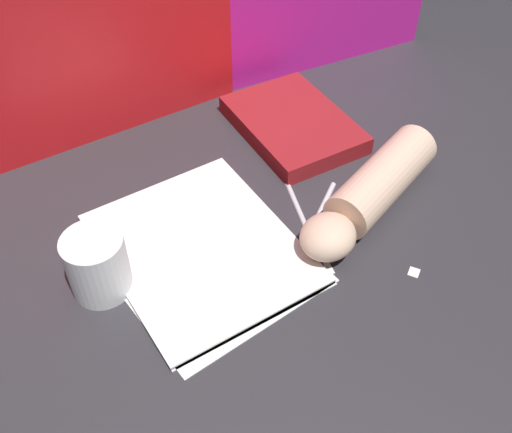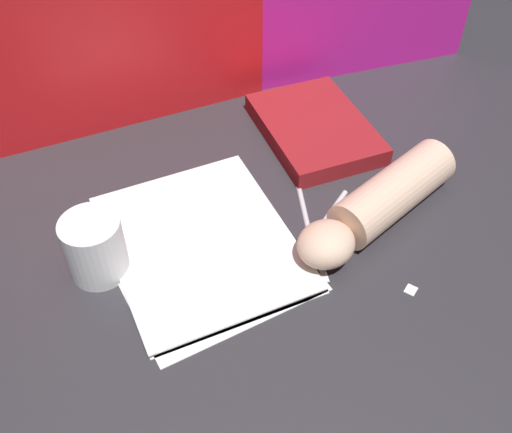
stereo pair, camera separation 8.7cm
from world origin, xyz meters
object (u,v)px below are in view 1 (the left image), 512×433
at_px(scissors, 309,230).
at_px(hand_forearm, 370,192).
at_px(paper_stack, 201,250).
at_px(mug, 97,265).
at_px(book_closed, 293,124).

xyz_separation_m(scissors, hand_forearm, (0.11, -0.01, 0.03)).
xyz_separation_m(paper_stack, hand_forearm, (0.27, -0.06, 0.03)).
xyz_separation_m(hand_forearm, mug, (-0.42, 0.08, 0.01)).
bearing_deg(mug, book_closed, 18.90).
bearing_deg(scissors, book_closed, 60.67).
bearing_deg(book_closed, hand_forearm, -94.05).
bearing_deg(mug, paper_stack, -7.14).
bearing_deg(book_closed, scissors, -119.33).
bearing_deg(hand_forearm, paper_stack, 166.53).
height_order(book_closed, mug, mug).
relative_size(book_closed, mug, 2.66).
distance_m(paper_stack, hand_forearm, 0.28).
distance_m(hand_forearm, mug, 0.43).
relative_size(book_closed, hand_forearm, 0.79).
height_order(paper_stack, book_closed, book_closed).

